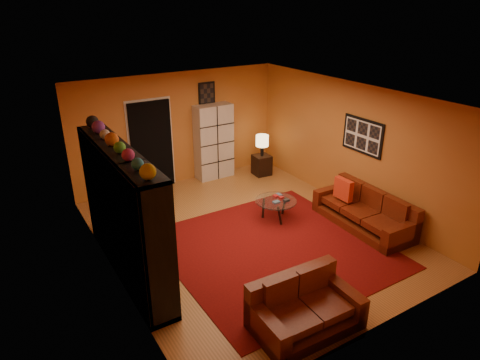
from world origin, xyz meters
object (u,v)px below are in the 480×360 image
coffee_table (276,203)px  table_lamp (262,141)px  entertainment_unit (124,214)px  side_table (262,165)px  sofa (366,212)px  bowl_chair (129,195)px  loveseat (302,307)px  storage_cabinet (214,142)px  tv (127,215)px

coffee_table → table_lamp: size_ratio=1.56×
entertainment_unit → side_table: bearing=29.0°
sofa → bowl_chair: 4.84m
bowl_chair → table_lamp: 3.48m
loveseat → side_table: loveseat is taller
coffee_table → entertainment_unit: bearing=-176.3°
loveseat → storage_cabinet: 5.46m
sofa → storage_cabinet: storage_cabinet is taller
tv → side_table: bearing=-61.3°
sofa → bowl_chair: sofa is taller
coffee_table → side_table: 2.37m
storage_cabinet → bowl_chair: bearing=-166.8°
entertainment_unit → tv: (0.05, 0.05, -0.06)m
entertainment_unit → tv: bearing=43.2°
sofa → side_table: sofa is taller
entertainment_unit → loveseat: bearing=-56.7°
loveseat → bowl_chair: 4.72m
loveseat → bowl_chair: bearing=12.5°
tv → storage_cabinet: size_ratio=0.52×
side_table → table_lamp: table_lamp is taller
entertainment_unit → storage_cabinet: bearing=42.2°
sofa → side_table: size_ratio=4.14×
tv → loveseat: tv is taller
tv → sofa: size_ratio=0.45×
side_table → bowl_chair: bearing=-178.6°
tv → bowl_chair: bearing=-17.3°
side_table → storage_cabinet: bearing=155.0°
coffee_table → side_table: (1.10, 2.10, -0.12)m
sofa → loveseat: (-2.82, -1.50, -0.00)m
tv → bowl_chair: 2.37m
table_lamp → sofa: bearing=-85.5°
sofa → loveseat: bearing=-149.8°
sofa → coffee_table: 1.76m
entertainment_unit → coffee_table: (3.06, 0.20, -0.68)m
entertainment_unit → coffee_table: size_ratio=3.67×
tv → table_lamp: tv is taller
tv → table_lamp: bearing=-61.3°
entertainment_unit → side_table: (4.16, 2.30, -0.80)m
bowl_chair → coffee_table: bearing=-40.8°
tv → side_table: tv is taller
loveseat → storage_cabinet: (1.49, 5.22, 0.62)m
entertainment_unit → sofa: 4.57m
storage_cabinet → bowl_chair: 2.50m
storage_cabinet → bowl_chair: size_ratio=2.58×
entertainment_unit → bowl_chair: (0.72, 2.22, -0.74)m
loveseat → storage_cabinet: storage_cabinet is taller
coffee_table → storage_cabinet: 2.66m
sofa → coffee_table: sofa is taller
tv → storage_cabinet: bearing=-47.8°
tv → coffee_table: size_ratio=1.15×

